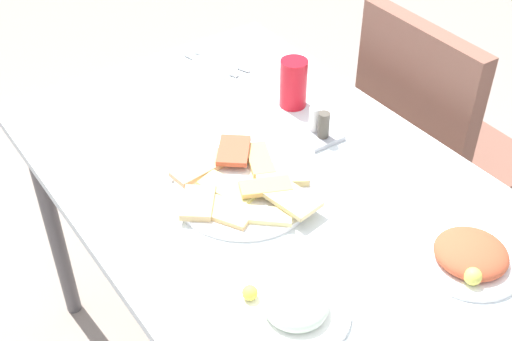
{
  "coord_description": "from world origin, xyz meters",
  "views": [
    {
      "loc": [
        0.9,
        -0.65,
        1.64
      ],
      "look_at": [
        0.01,
        -0.03,
        0.77
      ],
      "focal_mm": 46.92,
      "sensor_mm": 36.0,
      "label": 1
    }
  ],
  "objects_px": {
    "condiment_caddy": "(319,129)",
    "salad_plate_greens": "(294,306)",
    "soda_can": "(293,83)",
    "dining_table": "(263,203)",
    "salad_plate_rice": "(471,256)",
    "fork": "(211,64)",
    "spoon": "(222,61)",
    "pide_platter": "(244,187)",
    "paper_napkin": "(216,64)",
    "dining_chair": "(432,143)"
  },
  "relations": [
    {
      "from": "condiment_caddy",
      "to": "salad_plate_greens",
      "type": "bearing_deg",
      "value": -43.78
    },
    {
      "from": "soda_can",
      "to": "dining_table",
      "type": "bearing_deg",
      "value": -50.14
    },
    {
      "from": "salad_plate_rice",
      "to": "fork",
      "type": "height_order",
      "value": "salad_plate_rice"
    },
    {
      "from": "soda_can",
      "to": "spoon",
      "type": "height_order",
      "value": "soda_can"
    },
    {
      "from": "salad_plate_greens",
      "to": "soda_can",
      "type": "xyz_separation_m",
      "value": [
        -0.51,
        0.39,
        0.04
      ]
    },
    {
      "from": "salad_plate_greens",
      "to": "fork",
      "type": "bearing_deg",
      "value": 157.55
    },
    {
      "from": "pide_platter",
      "to": "dining_table",
      "type": "bearing_deg",
      "value": 108.92
    },
    {
      "from": "paper_napkin",
      "to": "fork",
      "type": "distance_m",
      "value": 0.02
    },
    {
      "from": "salad_plate_greens",
      "to": "dining_table",
      "type": "bearing_deg",
      "value": 152.26
    },
    {
      "from": "dining_table",
      "to": "spoon",
      "type": "bearing_deg",
      "value": 157.72
    },
    {
      "from": "soda_can",
      "to": "spoon",
      "type": "xyz_separation_m",
      "value": [
        -0.27,
        -0.03,
        -0.06
      ]
    },
    {
      "from": "salad_plate_greens",
      "to": "paper_napkin",
      "type": "relative_size",
      "value": 1.48
    },
    {
      "from": "pide_platter",
      "to": "condiment_caddy",
      "type": "xyz_separation_m",
      "value": [
        -0.06,
        0.25,
        0.01
      ]
    },
    {
      "from": "pide_platter",
      "to": "soda_can",
      "type": "xyz_separation_m",
      "value": [
        -0.2,
        0.28,
        0.05
      ]
    },
    {
      "from": "dining_table",
      "to": "spoon",
      "type": "distance_m",
      "value": 0.5
    },
    {
      "from": "fork",
      "to": "condiment_caddy",
      "type": "xyz_separation_m",
      "value": [
        0.41,
        0.03,
        0.02
      ]
    },
    {
      "from": "pide_platter",
      "to": "paper_napkin",
      "type": "height_order",
      "value": "pide_platter"
    },
    {
      "from": "fork",
      "to": "condiment_caddy",
      "type": "height_order",
      "value": "condiment_caddy"
    },
    {
      "from": "paper_napkin",
      "to": "fork",
      "type": "relative_size",
      "value": 0.69
    },
    {
      "from": "condiment_caddy",
      "to": "soda_can",
      "type": "bearing_deg",
      "value": 166.31
    },
    {
      "from": "soda_can",
      "to": "fork",
      "type": "height_order",
      "value": "soda_can"
    },
    {
      "from": "dining_table",
      "to": "soda_can",
      "type": "relative_size",
      "value": 9.77
    },
    {
      "from": "dining_chair",
      "to": "salad_plate_rice",
      "type": "bearing_deg",
      "value": -44.3
    },
    {
      "from": "dining_chair",
      "to": "condiment_caddy",
      "type": "bearing_deg",
      "value": -86.31
    },
    {
      "from": "dining_chair",
      "to": "fork",
      "type": "xyz_separation_m",
      "value": [
        -0.38,
        -0.49,
        0.24
      ]
    },
    {
      "from": "paper_napkin",
      "to": "salad_plate_greens",
      "type": "bearing_deg",
      "value": -23.56
    },
    {
      "from": "fork",
      "to": "condiment_caddy",
      "type": "bearing_deg",
      "value": -12.11
    },
    {
      "from": "salad_plate_greens",
      "to": "soda_can",
      "type": "relative_size",
      "value": 1.57
    },
    {
      "from": "salad_plate_rice",
      "to": "spoon",
      "type": "distance_m",
      "value": 0.88
    },
    {
      "from": "dining_table",
      "to": "pide_platter",
      "type": "xyz_separation_m",
      "value": [
        0.02,
        -0.07,
        0.1
      ]
    },
    {
      "from": "salad_plate_rice",
      "to": "condiment_caddy",
      "type": "distance_m",
      "value": 0.46
    },
    {
      "from": "soda_can",
      "to": "paper_napkin",
      "type": "bearing_deg",
      "value": -170.0
    },
    {
      "from": "salad_plate_greens",
      "to": "spoon",
      "type": "relative_size",
      "value": 1.05
    },
    {
      "from": "salad_plate_rice",
      "to": "condiment_caddy",
      "type": "relative_size",
      "value": 2.13
    },
    {
      "from": "pide_platter",
      "to": "soda_can",
      "type": "distance_m",
      "value": 0.35
    },
    {
      "from": "dining_table",
      "to": "paper_napkin",
      "type": "relative_size",
      "value": 9.22
    },
    {
      "from": "pide_platter",
      "to": "soda_can",
      "type": "height_order",
      "value": "soda_can"
    },
    {
      "from": "soda_can",
      "to": "spoon",
      "type": "distance_m",
      "value": 0.28
    },
    {
      "from": "dining_chair",
      "to": "salad_plate_greens",
      "type": "height_order",
      "value": "dining_chair"
    },
    {
      "from": "paper_napkin",
      "to": "spoon",
      "type": "distance_m",
      "value": 0.02
    },
    {
      "from": "pide_platter",
      "to": "dining_chair",
      "type": "bearing_deg",
      "value": 97.35
    },
    {
      "from": "spoon",
      "to": "condiment_caddy",
      "type": "xyz_separation_m",
      "value": [
        0.41,
        -0.0,
        0.02
      ]
    },
    {
      "from": "dining_chair",
      "to": "spoon",
      "type": "height_order",
      "value": "dining_chair"
    },
    {
      "from": "dining_table",
      "to": "fork",
      "type": "bearing_deg",
      "value": 161.71
    },
    {
      "from": "paper_napkin",
      "to": "pide_platter",
      "type": "bearing_deg",
      "value": -26.11
    },
    {
      "from": "dining_chair",
      "to": "dining_table",
      "type": "bearing_deg",
      "value": -83.88
    },
    {
      "from": "soda_can",
      "to": "condiment_caddy",
      "type": "height_order",
      "value": "soda_can"
    },
    {
      "from": "condiment_caddy",
      "to": "salad_plate_rice",
      "type": "bearing_deg",
      "value": -2.68
    },
    {
      "from": "paper_napkin",
      "to": "dining_table",
      "type": "bearing_deg",
      "value": -20.31
    },
    {
      "from": "salad_plate_greens",
      "to": "condiment_caddy",
      "type": "distance_m",
      "value": 0.52
    }
  ]
}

